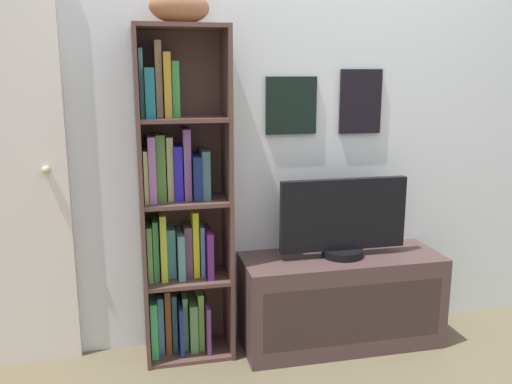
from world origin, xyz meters
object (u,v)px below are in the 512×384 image
object	(u,v)px
bookshelf	(179,211)
football	(180,7)
television	(344,219)
tv_stand	(341,300)

from	to	relation	value
bookshelf	football	bearing A→B (deg)	-45.31
bookshelf	football	xyz separation A→B (m)	(0.03, -0.03, 0.98)
football	television	size ratio (longest dim) A/B	0.43
tv_stand	football	bearing A→B (deg)	175.39
football	television	bearing A→B (deg)	-4.53
football	tv_stand	xyz separation A→B (m)	(0.82, -0.07, -1.51)
bookshelf	football	world-z (taller)	football
bookshelf	television	bearing A→B (deg)	-6.54
bookshelf	television	distance (m)	0.86
football	bookshelf	bearing A→B (deg)	134.69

